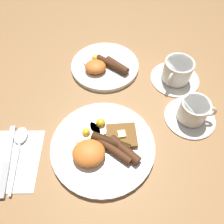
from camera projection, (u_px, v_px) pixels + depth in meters
The scene contains 8 objects.
ground_plane at pixel (103, 147), 0.59m from camera, with size 3.00×3.00×0.00m, color olive.
breakfast_plate_near at pixel (103, 145), 0.58m from camera, with size 0.28×0.28×0.05m.
breakfast_plate_far at pixel (103, 66), 0.75m from camera, with size 0.23×0.23×0.05m.
teacup_near at pixel (192, 112), 0.62m from camera, with size 0.15×0.15×0.07m.
teacup_far at pixel (176, 72), 0.70m from camera, with size 0.16×0.16×0.08m.
napkin at pixel (12, 160), 0.57m from camera, with size 0.14×0.17×0.01m, color white.
knife at pixel (6, 163), 0.56m from camera, with size 0.04×0.20×0.01m.
spoon at pixel (19, 142), 0.59m from camera, with size 0.04×0.19×0.01m.
Camera 1 is at (0.02, -0.26, 0.54)m, focal length 35.00 mm.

